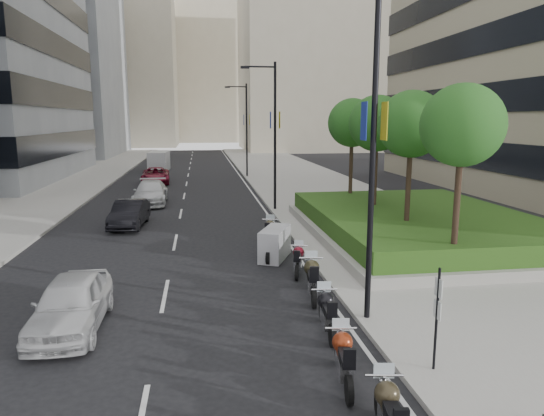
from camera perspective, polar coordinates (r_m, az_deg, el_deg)
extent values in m
plane|color=black|center=(12.70, -6.71, -16.09)|extent=(160.00, 160.00, 0.00)
cube|color=#9E9B93|center=(42.76, 4.13, 2.88)|extent=(10.00, 100.00, 0.15)
cube|color=#9E9B93|center=(43.37, -24.11, 2.11)|extent=(8.00, 100.00, 0.15)
cube|color=silver|center=(41.94, -2.97, 2.65)|extent=(0.12, 100.00, 0.01)
cube|color=silver|center=(41.77, -10.09, 2.48)|extent=(0.12, 100.00, 0.01)
cube|color=gray|center=(85.28, -25.58, 15.72)|extent=(22.00, 26.00, 30.00)
cube|color=#B7AD93|center=(94.85, 5.46, 17.84)|extent=(28.00, 24.00, 36.00)
cube|color=#B7AD93|center=(113.35, -18.10, 15.65)|extent=(26.00, 24.00, 34.00)
cube|color=#B7AD93|center=(132.07, -7.73, 16.11)|extent=(30.00, 24.00, 38.00)
cube|color=#9C9991|center=(24.28, 16.77, -2.65)|extent=(10.00, 14.00, 0.40)
cube|color=#203E11|center=(24.16, 16.84, -1.27)|extent=(9.40, 13.40, 0.80)
cylinder|color=#332319|center=(17.95, 20.87, -0.23)|extent=(0.22, 0.22, 4.00)
sphere|color=#1B581D|center=(17.69, 21.48, 9.05)|extent=(2.80, 2.80, 2.80)
cylinder|color=#332319|center=(21.48, 15.70, 1.72)|extent=(0.22, 0.22, 4.00)
sphere|color=#1B581D|center=(21.25, 16.08, 9.47)|extent=(2.80, 2.80, 2.80)
cylinder|color=#332319|center=(25.14, 12.00, 3.10)|extent=(0.22, 0.22, 4.00)
sphere|color=#1B581D|center=(24.95, 12.25, 9.71)|extent=(2.80, 2.80, 2.80)
cylinder|color=#332319|center=(28.90, 9.25, 4.11)|extent=(0.22, 0.22, 4.00)
sphere|color=#1B581D|center=(28.73, 9.42, 9.87)|extent=(2.80, 2.80, 2.80)
cylinder|color=black|center=(13.23, 11.74, 5.20)|extent=(0.16, 0.16, 9.00)
cube|color=yellow|center=(13.28, 13.07, 9.93)|extent=(0.02, 0.45, 1.00)
cube|color=navy|center=(13.08, 10.75, 10.01)|extent=(0.02, 0.45, 1.00)
cylinder|color=black|center=(29.74, 0.36, 8.19)|extent=(0.16, 0.16, 9.00)
cylinder|color=black|center=(29.75, -1.42, 16.29)|extent=(1.80, 0.10, 0.10)
cube|color=black|center=(29.65, -3.21, 16.20)|extent=(0.50, 0.22, 0.14)
cube|color=yellow|center=(29.76, 0.90, 10.31)|extent=(0.02, 0.45, 1.00)
cube|color=navy|center=(29.68, -0.18, 10.31)|extent=(0.02, 0.45, 1.00)
cylinder|color=black|center=(47.60, -3.00, 9.01)|extent=(0.16, 0.16, 9.00)
cylinder|color=black|center=(47.61, -4.16, 14.05)|extent=(1.80, 0.10, 0.10)
cube|color=black|center=(47.54, -5.27, 13.98)|extent=(0.50, 0.22, 0.14)
cube|color=yellow|center=(47.61, -2.67, 10.33)|extent=(0.02, 0.45, 1.00)
cube|color=navy|center=(47.56, -3.35, 10.33)|extent=(0.02, 0.45, 1.00)
cylinder|color=black|center=(11.52, 18.77, -12.64)|extent=(0.06, 0.06, 2.50)
cube|color=silver|center=(11.23, 19.01, -8.87)|extent=(0.02, 0.32, 0.42)
cube|color=silver|center=(11.40, 18.86, -11.25)|extent=(0.02, 0.32, 0.42)
cylinder|color=black|center=(10.17, 12.59, -21.62)|extent=(0.21, 0.60, 0.59)
sphere|color=#352D1D|center=(9.48, 13.38, -20.49)|extent=(0.46, 0.46, 0.46)
cylinder|color=silver|center=(9.60, 13.08, -18.63)|extent=(0.71, 0.16, 0.05)
cylinder|color=black|center=(10.49, 9.06, -20.41)|extent=(0.20, 0.61, 0.60)
cylinder|color=black|center=(11.82, 7.85, -16.62)|extent=(0.20, 0.61, 0.60)
cube|color=silver|center=(11.03, 8.47, -17.78)|extent=(0.40, 0.85, 0.40)
sphere|color=maroon|center=(11.14, 8.28, -15.36)|extent=(0.46, 0.46, 0.46)
cube|color=black|center=(10.63, 8.76, -17.05)|extent=(0.37, 0.75, 0.15)
cylinder|color=silver|center=(11.29, 8.11, -13.82)|extent=(0.71, 0.15, 0.05)
cylinder|color=black|center=(12.66, 7.10, -14.67)|extent=(0.17, 0.61, 0.60)
cylinder|color=black|center=(14.06, 5.94, -12.03)|extent=(0.17, 0.61, 0.60)
cube|color=silver|center=(13.25, 6.54, -12.72)|extent=(0.36, 0.84, 0.41)
sphere|color=black|center=(13.40, 6.34, -10.74)|extent=(0.46, 0.46, 0.46)
cube|color=black|center=(12.86, 6.79, -11.95)|extent=(0.33, 0.75, 0.15)
cylinder|color=silver|center=(13.57, 6.17, -9.51)|extent=(0.72, 0.11, 0.05)
cylinder|color=black|center=(14.96, 4.97, -10.46)|extent=(0.23, 0.67, 0.66)
cylinder|color=black|center=(16.56, 4.52, -8.36)|extent=(0.23, 0.67, 0.66)
cube|color=silver|center=(15.65, 4.76, -8.80)|extent=(0.46, 0.95, 0.45)
sphere|color=#312D1B|center=(15.85, 4.69, -6.99)|extent=(0.51, 0.51, 0.51)
cube|color=black|center=(15.24, 4.86, -7.98)|extent=(0.42, 0.84, 0.17)
cylinder|color=silver|center=(16.06, 4.63, -5.88)|extent=(0.79, 0.18, 0.05)
cylinder|color=black|center=(17.39, 2.91, -7.61)|extent=(0.25, 0.56, 0.55)
cylinder|color=black|center=(18.75, 3.20, -6.27)|extent=(0.25, 0.56, 0.55)
cube|color=silver|center=(17.98, 3.06, -6.50)|extent=(0.45, 0.80, 0.37)
sphere|color=maroon|center=(18.17, 3.13, -5.21)|extent=(0.43, 0.43, 0.43)
cube|color=black|center=(17.65, 3.01, -5.87)|extent=(0.41, 0.71, 0.14)
cylinder|color=silver|center=(18.35, 3.18, -4.43)|extent=(0.65, 0.21, 0.04)
cylinder|color=black|center=(19.16, -0.28, -5.77)|extent=(0.36, 0.62, 0.63)
cylinder|color=black|center=(20.66, 0.91, -4.57)|extent=(0.36, 0.62, 0.63)
cube|color=gray|center=(19.82, 0.34, -4.19)|extent=(1.63, 2.29, 1.26)
cylinder|color=black|center=(21.21, -0.53, -4.17)|extent=(0.26, 0.64, 0.63)
cylinder|color=black|center=(22.78, -0.15, -3.15)|extent=(0.26, 0.64, 0.63)
cube|color=silver|center=(21.90, -0.34, -3.23)|extent=(0.49, 0.91, 0.43)
sphere|color=#322C1C|center=(22.14, -0.27, -2.06)|extent=(0.49, 0.49, 0.49)
cube|color=black|center=(21.53, -0.42, -2.59)|extent=(0.45, 0.80, 0.16)
cylinder|color=silver|center=(22.36, -0.21, -1.36)|extent=(0.74, 0.22, 0.05)
imported|color=silver|center=(14.47, -22.54, -10.31)|extent=(1.74, 4.28, 1.46)
imported|color=black|center=(26.82, -16.42, -0.65)|extent=(1.79, 4.36, 1.41)
imported|color=silver|center=(33.77, -14.10, 1.77)|extent=(2.25, 5.32, 1.53)
imported|color=maroon|center=(44.38, -13.54, 3.73)|extent=(2.64, 5.25, 1.43)
cube|color=silver|center=(55.57, -13.14, 5.40)|extent=(2.14, 5.13, 2.12)
cube|color=silver|center=(53.71, -13.28, 4.68)|extent=(1.97, 1.29, 1.11)
cylinder|color=black|center=(53.90, -14.12, 4.45)|extent=(0.25, 0.71, 0.71)
cylinder|color=black|center=(53.76, -12.40, 4.51)|extent=(0.25, 0.71, 0.71)
cylinder|color=black|center=(57.30, -13.79, 4.80)|extent=(0.25, 0.71, 0.71)
cylinder|color=black|center=(57.17, -12.18, 4.86)|extent=(0.25, 0.71, 0.71)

